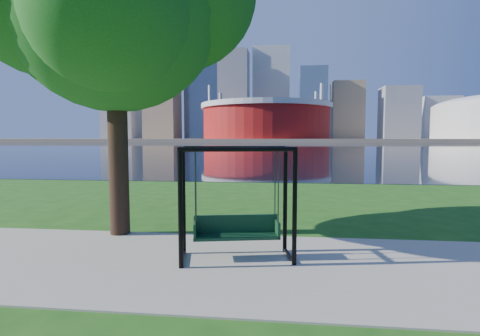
# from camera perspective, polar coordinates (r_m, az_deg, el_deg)

# --- Properties ---
(ground) EXTENTS (900.00, 900.00, 0.00)m
(ground) POSITION_cam_1_polar(r_m,az_deg,el_deg) (7.39, -2.23, -13.28)
(ground) COLOR #1E5114
(ground) RESTS_ON ground
(path) EXTENTS (120.00, 4.00, 0.03)m
(path) POSITION_cam_1_polar(r_m,az_deg,el_deg) (6.92, -2.89, -14.42)
(path) COLOR #9E937F
(path) RESTS_ON ground
(river) EXTENTS (900.00, 180.00, 0.02)m
(river) POSITION_cam_1_polar(r_m,az_deg,el_deg) (108.98, 6.03, 3.34)
(river) COLOR black
(river) RESTS_ON ground
(far_bank) EXTENTS (900.00, 228.00, 2.00)m
(far_bank) POSITION_cam_1_polar(r_m,az_deg,el_deg) (312.96, 6.42, 4.29)
(far_bank) COLOR #937F60
(far_bank) RESTS_ON ground
(stadium) EXTENTS (83.00, 83.00, 32.00)m
(stadium) POSITION_cam_1_polar(r_m,az_deg,el_deg) (242.50, 4.00, 7.36)
(stadium) COLOR maroon
(stadium) RESTS_ON far_bank
(skyline) EXTENTS (392.00, 66.00, 96.50)m
(skyline) POSITION_cam_1_polar(r_m,az_deg,el_deg) (328.12, 5.72, 10.41)
(skyline) COLOR gray
(skyline) RESTS_ON far_bank
(swing) EXTENTS (2.20, 1.29, 2.12)m
(swing) POSITION_cam_1_polar(r_m,az_deg,el_deg) (6.93, -0.56, -5.77)
(swing) COLOR black
(swing) RESTS_ON ground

